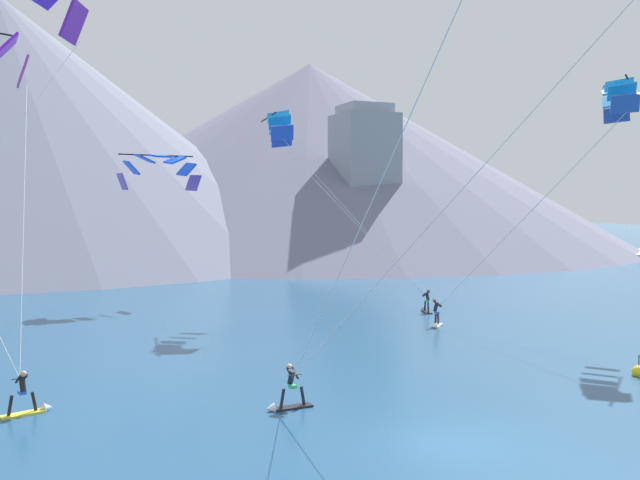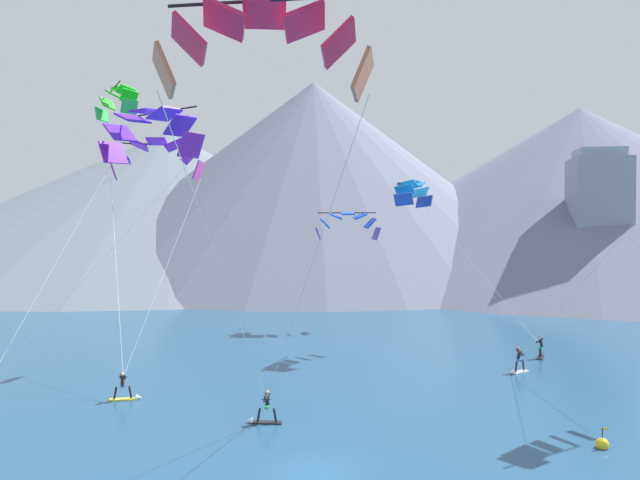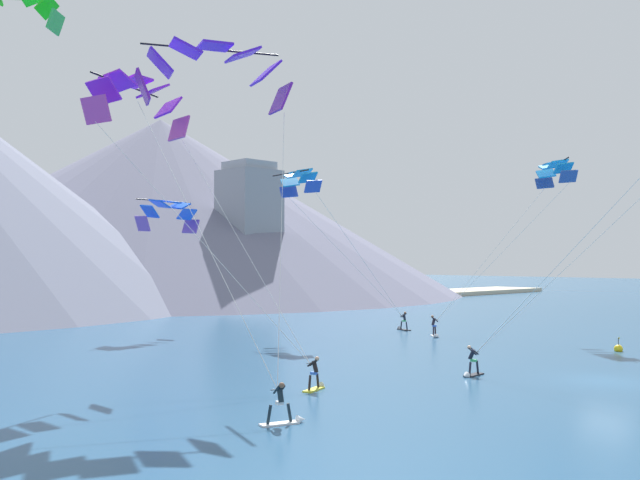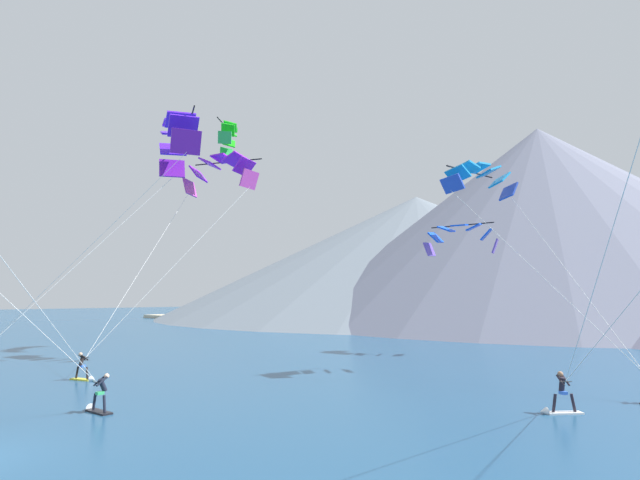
# 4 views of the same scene
# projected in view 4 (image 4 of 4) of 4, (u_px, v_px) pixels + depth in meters

# --- Properties ---
(kitesurfer_near_lead) EXTENTS (1.47, 1.55, 1.74)m
(kitesurfer_near_lead) POSITION_uv_depth(u_px,v_px,m) (558.00, 401.00, 20.17)
(kitesurfer_near_lead) COLOR white
(kitesurfer_near_lead) RESTS_ON ground
(kitesurfer_far_left) EXTENTS (1.78, 0.94, 1.64)m
(kitesurfer_far_left) POSITION_uv_depth(u_px,v_px,m) (85.00, 372.00, 28.23)
(kitesurfer_far_left) COLOR yellow
(kitesurfer_far_left) RESTS_ON ground
(kitesurfer_far_right) EXTENTS (1.77, 0.65, 1.61)m
(kitesurfer_far_right) POSITION_uv_depth(u_px,v_px,m) (97.00, 401.00, 20.51)
(kitesurfer_far_right) COLOR black
(kitesurfer_far_right) RESTS_ON ground
(parafoil_kite_near_trail) EXTENTS (10.47, 6.04, 11.98)m
(parafoil_kite_near_trail) POSITION_uv_depth(u_px,v_px,m) (480.00, 178.00, 32.09)
(parafoil_kite_near_trail) COLOR blue
(parafoil_kite_mid_center) EXTENTS (8.41, 12.62, 15.89)m
(parafoil_kite_mid_center) POSITION_uv_depth(u_px,v_px,m) (177.00, 139.00, 35.37)
(parafoil_kite_mid_center) COLOR #6C1BA7
(parafoil_kite_far_left) EXTENTS (6.81, 13.07, 14.77)m
(parafoil_kite_far_left) POSITION_uv_depth(u_px,v_px,m) (220.00, 170.00, 39.86)
(parafoil_kite_far_left) COLOR #BB3EA7
(parafoil_kite_distant_high_outer) EXTENTS (6.31, 2.87, 2.72)m
(parafoil_kite_distant_high_outer) POSITION_uv_depth(u_px,v_px,m) (460.00, 235.00, 42.72)
(parafoil_kite_distant_high_outer) COLOR #6745BD
(parafoil_kite_distant_low_drift) EXTENTS (4.96, 4.20, 2.56)m
(parafoil_kite_distant_low_drift) POSITION_uv_depth(u_px,v_px,m) (228.00, 136.00, 47.25)
(parafoil_kite_distant_low_drift) COLOR green
(shoreline_strip) EXTENTS (180.00, 10.00, 0.70)m
(shoreline_strip) POSITION_uv_depth(u_px,v_px,m) (578.00, 336.00, 55.53)
(shoreline_strip) COLOR beige
(shoreline_strip) RESTS_ON ground
(shore_building_quay_east) EXTENTS (6.11, 4.31, 6.85)m
(shore_building_quay_east) POSITION_uv_depth(u_px,v_px,m) (344.00, 304.00, 85.38)
(shore_building_quay_east) COLOR #B7AD9E
(shore_building_quay_east) RESTS_ON ground
(mountain_peak_west_ridge) EXTENTS (119.67, 119.67, 28.92)m
(mountain_peak_west_ridge) POSITION_uv_depth(u_px,v_px,m) (417.00, 256.00, 119.51)
(mountain_peak_west_ridge) COLOR slate
(mountain_peak_west_ridge) RESTS_ON ground
(mountain_peak_east_shoulder) EXTENTS (95.51, 95.51, 36.63)m
(mountain_peak_east_shoulder) POSITION_uv_depth(u_px,v_px,m) (542.00, 224.00, 92.92)
(mountain_peak_east_shoulder) COLOR slate
(mountain_peak_east_shoulder) RESTS_ON ground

